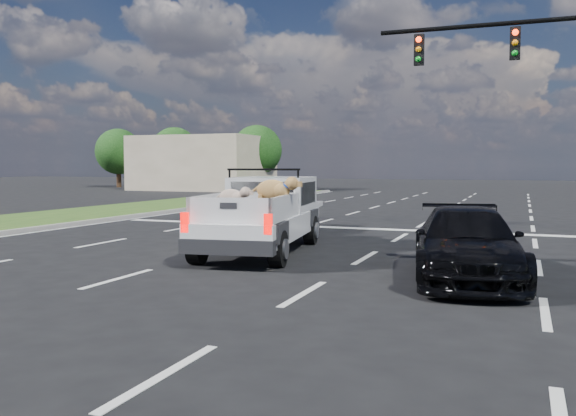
% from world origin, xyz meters
% --- Properties ---
extents(ground, '(160.00, 160.00, 0.00)m').
position_xyz_m(ground, '(0.00, 0.00, 0.00)').
color(ground, black).
rests_on(ground, ground).
extents(road_markings, '(17.75, 60.00, 0.01)m').
position_xyz_m(road_markings, '(0.00, 6.56, 0.01)').
color(road_markings, silver).
rests_on(road_markings, ground).
extents(curb_left, '(0.15, 60.00, 0.14)m').
position_xyz_m(curb_left, '(-9.05, 6.00, 0.07)').
color(curb_left, gray).
rests_on(curb_left, ground).
extents(building_left, '(10.00, 8.00, 4.40)m').
position_xyz_m(building_left, '(-20.00, 36.00, 2.20)').
color(building_left, '#C7B398').
rests_on(building_left, ground).
extents(tree_far_a, '(4.20, 4.20, 5.40)m').
position_xyz_m(tree_far_a, '(-30.00, 38.00, 3.29)').
color(tree_far_a, '#332114').
rests_on(tree_far_a, ground).
extents(tree_far_b, '(4.20, 4.20, 5.40)m').
position_xyz_m(tree_far_b, '(-24.00, 38.00, 3.29)').
color(tree_far_b, '#332114').
rests_on(tree_far_b, ground).
extents(tree_far_c, '(4.20, 4.20, 5.40)m').
position_xyz_m(tree_far_c, '(-16.00, 38.00, 3.29)').
color(tree_far_c, '#332114').
rests_on(tree_far_c, ground).
extents(pickup_truck, '(2.61, 5.41, 1.95)m').
position_xyz_m(pickup_truck, '(-0.71, 4.12, 0.90)').
color(pickup_truck, black).
rests_on(pickup_truck, ground).
extents(silver_sedan, '(2.05, 4.73, 1.59)m').
position_xyz_m(silver_sedan, '(-2.20, 7.89, 0.79)').
color(silver_sedan, silver).
rests_on(silver_sedan, ground).
extents(black_coupe, '(2.46, 4.59, 1.27)m').
position_xyz_m(black_coupe, '(4.02, 2.18, 0.63)').
color(black_coupe, black).
rests_on(black_coupe, ground).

